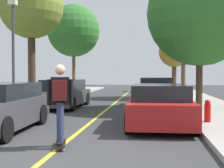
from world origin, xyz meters
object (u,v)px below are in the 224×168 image
Objects in this scene: parked_car_right_nearest at (159,105)px; street_tree_left_near at (74,31)px; skateboard at (60,144)px; street_tree_right_far at (174,52)px; parked_car_left_near at (63,94)px; street_tree_right_nearest at (200,13)px; parked_car_right_near at (156,92)px; streetlamp at (13,46)px; skateboarder at (60,98)px; street_tree_right_near at (184,21)px; fire_hydrant at (208,111)px; street_tree_left_nearest at (31,7)px.

parked_car_right_nearest is 0.58× the size of street_tree_left_near.
street_tree_right_far is at bearing 79.36° from skateboard.
street_tree_right_nearest is at bearing -2.38° from parked_car_left_near.
streetlamp reaches higher than parked_car_right_near.
skateboard is at bearing 104.20° from skateboarder.
street_tree_right_near is 10.16× the size of fire_hydrant.
parked_car_left_near is 10.23m from street_tree_right_near.
parked_car_left_near is at bearing -135.20° from street_tree_right_near.
parked_car_left_near is 6.61m from parked_car_right_nearest.
street_tree_left_nearest is 8.64m from street_tree_left_near.
skateboarder is (-4.18, -7.60, -3.29)m from street_tree_right_nearest.
parked_car_left_near is 8.22m from skateboarder.
street_tree_left_nearest is at bearing 93.97° from streetlamp.
parked_car_right_near is at bearing 104.09° from fire_hydrant.
fire_hydrant is at bearing -75.91° from parked_car_right_near.
streetlamp is at bearing -86.03° from street_tree_left_nearest.
skateboarder is (-4.18, -14.32, -4.15)m from street_tree_right_near.
fire_hydrant is 5.00m from skateboarder.
parked_car_right_near is 0.61× the size of street_tree_left_near.
parked_car_left_near is 0.59× the size of street_tree_right_near.
streetlamp is (0.17, -2.48, -2.23)m from street_tree_left_nearest.
street_tree_left_near is (-6.49, 14.22, 4.50)m from parked_car_right_nearest.
street_tree_left_nearest reaches higher than streetlamp.
street_tree_right_near is at bearing 73.74° from skateboarder.
street_tree_right_near is at bearing 73.67° from skateboard.
street_tree_right_far is 7.24× the size of fire_hydrant.
fire_hydrant is (-0.42, -19.07, -3.23)m from street_tree_right_far.
parked_car_right_nearest is 19.55m from street_tree_right_far.
skateboarder is (-2.25, -9.22, 0.40)m from parked_car_right_near.
street_tree_right_nearest reaches higher than skateboard.
street_tree_left_near is at bearing 103.75° from skateboarder.
parked_car_left_near is at bearing 177.62° from street_tree_right_nearest.
street_tree_left_near reaches higher than streetlamp.
street_tree_right_far is 2.90× the size of skateboarder.
street_tree_left_nearest is (-6.49, -0.54, 4.44)m from parked_car_right_near.
street_tree_right_near is 12.06m from fire_hydrant.
street_tree_left_nearest is at bearing 116.04° from skateboarder.
street_tree_right_near is 11.81m from streetlamp.
street_tree_left_nearest is at bearing 116.08° from skateboard.
parked_car_right_nearest is 4.75× the size of skateboard.
street_tree_left_nearest reaches higher than parked_car_right_near.
fire_hydrant is at bearing 40.82° from skateboarder.
parked_car_right_nearest is 16.27m from street_tree_left_near.
streetlamp is (0.17, -11.12, -2.24)m from street_tree_left_near.
skateboard is at bearing -76.25° from street_tree_left_near.
street_tree_right_near is (8.41, -3.00, 0.10)m from street_tree_left_near.
street_tree_right_far is at bearing 79.40° from skateboarder.
street_tree_right_far is at bearing 30.69° from street_tree_left_near.
street_tree_right_nearest reaches higher than parked_car_right_near.
street_tree_left_near is at bearing 90.89° from streetlamp.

